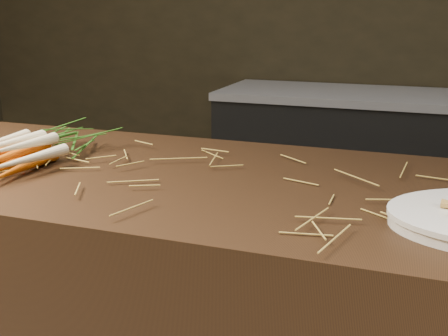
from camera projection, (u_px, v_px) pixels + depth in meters
The scene contains 3 objects.
back_counter at pixel (390, 172), 2.97m from camera, with size 1.82×0.62×0.84m.
straw_bedding at pixel (207, 172), 1.23m from camera, with size 1.40×0.60×0.02m, color #A5822C, non-canonical shape.
root_veg_bunch at pixel (43, 143), 1.36m from camera, with size 0.18×0.48×0.09m.
Camera 1 is at (0.44, -0.80, 1.26)m, focal length 45.00 mm.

